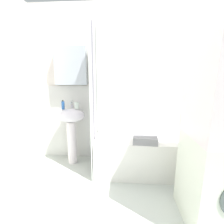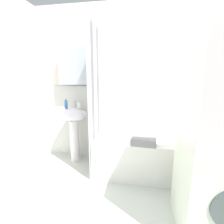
{
  "view_description": "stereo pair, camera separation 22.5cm",
  "coord_description": "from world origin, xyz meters",
  "px_view_note": "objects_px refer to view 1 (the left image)",
  "views": [
    {
      "loc": [
        -0.14,
        -1.35,
        1.36
      ],
      "look_at": [
        -0.28,
        0.84,
        0.87
      ],
      "focal_mm": 26.53,
      "sensor_mm": 36.0,
      "label": 1
    },
    {
      "loc": [
        0.09,
        -1.33,
        1.36
      ],
      "look_at": [
        -0.28,
        0.84,
        0.87
      ],
      "focal_mm": 26.53,
      "sensor_mm": 36.0,
      "label": 2
    }
  ],
  "objects_px": {
    "soap_dispenser": "(63,105)",
    "bathtub": "(151,153)",
    "sink": "(71,124)",
    "towel_folded": "(145,139)",
    "body_wash_bottle": "(183,126)",
    "shampoo_bottle": "(188,126)",
    "toothbrush_cup": "(77,106)",
    "conditioner_bottle": "(195,126)"
  },
  "relations": [
    {
      "from": "conditioner_bottle",
      "to": "shampoo_bottle",
      "type": "xyz_separation_m",
      "value": [
        -0.1,
        -0.0,
        -0.01
      ]
    },
    {
      "from": "soap_dispenser",
      "to": "bathtub",
      "type": "bearing_deg",
      "value": -5.19
    },
    {
      "from": "toothbrush_cup",
      "to": "shampoo_bottle",
      "type": "height_order",
      "value": "toothbrush_cup"
    },
    {
      "from": "body_wash_bottle",
      "to": "toothbrush_cup",
      "type": "bearing_deg",
      "value": -177.62
    },
    {
      "from": "soap_dispenser",
      "to": "shampoo_bottle",
      "type": "distance_m",
      "value": 1.92
    },
    {
      "from": "towel_folded",
      "to": "shampoo_bottle",
      "type": "bearing_deg",
      "value": 33.86
    },
    {
      "from": "sink",
      "to": "conditioner_bottle",
      "type": "height_order",
      "value": "sink"
    },
    {
      "from": "sink",
      "to": "bathtub",
      "type": "relative_size",
      "value": 0.55
    },
    {
      "from": "sink",
      "to": "soap_dispenser",
      "type": "distance_m",
      "value": 0.31
    },
    {
      "from": "shampoo_bottle",
      "to": "body_wash_bottle",
      "type": "bearing_deg",
      "value": -160.24
    },
    {
      "from": "towel_folded",
      "to": "body_wash_bottle",
      "type": "bearing_deg",
      "value": 35.45
    },
    {
      "from": "toothbrush_cup",
      "to": "soap_dispenser",
      "type": "bearing_deg",
      "value": -164.66
    },
    {
      "from": "toothbrush_cup",
      "to": "towel_folded",
      "type": "bearing_deg",
      "value": -21.25
    },
    {
      "from": "sink",
      "to": "shampoo_bottle",
      "type": "bearing_deg",
      "value": 3.84
    },
    {
      "from": "soap_dispenser",
      "to": "body_wash_bottle",
      "type": "distance_m",
      "value": 1.84
    },
    {
      "from": "bathtub",
      "to": "towel_folded",
      "type": "distance_m",
      "value": 0.39
    },
    {
      "from": "towel_folded",
      "to": "conditioner_bottle",
      "type": "bearing_deg",
      "value": 30.59
    },
    {
      "from": "toothbrush_cup",
      "to": "conditioner_bottle",
      "type": "xyz_separation_m",
      "value": [
        1.8,
        0.1,
        -0.31
      ]
    },
    {
      "from": "bathtub",
      "to": "shampoo_bottle",
      "type": "distance_m",
      "value": 0.73
    },
    {
      "from": "toothbrush_cup",
      "to": "towel_folded",
      "type": "xyz_separation_m",
      "value": [
        0.98,
        -0.38,
        -0.36
      ]
    },
    {
      "from": "bathtub",
      "to": "shampoo_bottle",
      "type": "height_order",
      "value": "shampoo_bottle"
    },
    {
      "from": "conditioner_bottle",
      "to": "shampoo_bottle",
      "type": "height_order",
      "value": "conditioner_bottle"
    },
    {
      "from": "bathtub",
      "to": "body_wash_bottle",
      "type": "height_order",
      "value": "body_wash_bottle"
    },
    {
      "from": "bathtub",
      "to": "conditioner_bottle",
      "type": "distance_m",
      "value": 0.82
    },
    {
      "from": "soap_dispenser",
      "to": "towel_folded",
      "type": "bearing_deg",
      "value": -15.73
    },
    {
      "from": "sink",
      "to": "body_wash_bottle",
      "type": "bearing_deg",
      "value": 3.03
    },
    {
      "from": "sink",
      "to": "conditioner_bottle",
      "type": "distance_m",
      "value": 1.89
    },
    {
      "from": "sink",
      "to": "towel_folded",
      "type": "height_order",
      "value": "sink"
    },
    {
      "from": "conditioner_bottle",
      "to": "shampoo_bottle",
      "type": "relative_size",
      "value": 1.1
    },
    {
      "from": "toothbrush_cup",
      "to": "body_wash_bottle",
      "type": "bearing_deg",
      "value": 2.38
    },
    {
      "from": "bathtub",
      "to": "body_wash_bottle",
      "type": "xyz_separation_m",
      "value": [
        0.51,
        0.24,
        0.35
      ]
    },
    {
      "from": "sink",
      "to": "towel_folded",
      "type": "distance_m",
      "value": 1.14
    },
    {
      "from": "toothbrush_cup",
      "to": "bathtub",
      "type": "xyz_separation_m",
      "value": [
        1.11,
        -0.17,
        -0.66
      ]
    },
    {
      "from": "toothbrush_cup",
      "to": "shampoo_bottle",
      "type": "relative_size",
      "value": 0.58
    },
    {
      "from": "towel_folded",
      "to": "sink",
      "type": "bearing_deg",
      "value": 161.59
    },
    {
      "from": "sink",
      "to": "soap_dispenser",
      "type": "xyz_separation_m",
      "value": [
        -0.09,
        -0.03,
        0.3
      ]
    },
    {
      "from": "conditioner_bottle",
      "to": "towel_folded",
      "type": "xyz_separation_m",
      "value": [
        -0.81,
        -0.48,
        -0.04
      ]
    },
    {
      "from": "shampoo_bottle",
      "to": "sink",
      "type": "bearing_deg",
      "value": -176.16
    },
    {
      "from": "body_wash_bottle",
      "to": "bathtub",
      "type": "bearing_deg",
      "value": -154.9
    },
    {
      "from": "sink",
      "to": "bathtub",
      "type": "distance_m",
      "value": 1.27
    },
    {
      "from": "conditioner_bottle",
      "to": "soap_dispenser",
      "type": "bearing_deg",
      "value": -175.67
    },
    {
      "from": "shampoo_bottle",
      "to": "toothbrush_cup",
      "type": "bearing_deg",
      "value": -176.73
    }
  ]
}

